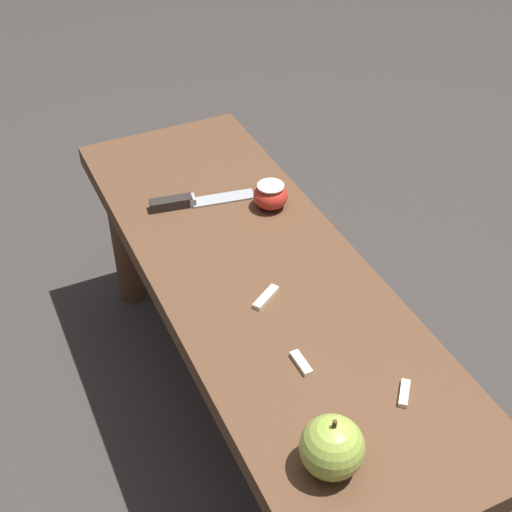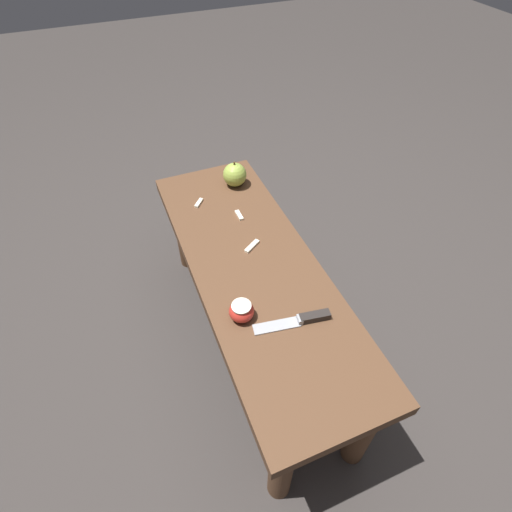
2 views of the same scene
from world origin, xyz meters
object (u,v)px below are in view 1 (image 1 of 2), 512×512
(knife, at_px, (187,202))
(apple_cut, at_px, (270,196))
(apple_whole, at_px, (332,447))
(wooden_bench, at_px, (258,301))

(knife, distance_m, apple_cut, 0.16)
(knife, height_order, apple_cut, apple_cut)
(apple_whole, height_order, apple_cut, apple_whole)
(knife, distance_m, apple_whole, 0.63)
(wooden_bench, relative_size, apple_whole, 11.22)
(apple_whole, bearing_deg, knife, 176.26)
(wooden_bench, distance_m, knife, 0.25)
(apple_cut, bearing_deg, knife, -116.91)
(apple_cut, bearing_deg, apple_whole, -18.41)
(knife, xyz_separation_m, apple_whole, (0.62, -0.04, 0.03))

